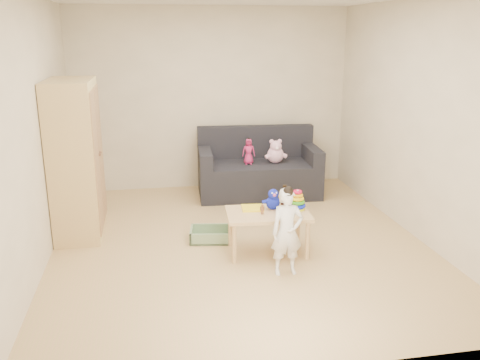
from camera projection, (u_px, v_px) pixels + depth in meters
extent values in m
plane|color=tan|center=(240.00, 243.00, 5.61)|extent=(4.50, 4.50, 0.00)
plane|color=beige|center=(212.00, 99.00, 7.37)|extent=(4.00, 0.00, 4.00)
plane|color=beige|center=(305.00, 191.00, 3.12)|extent=(4.00, 0.00, 4.00)
plane|color=beige|center=(36.00, 133.00, 4.90)|extent=(0.00, 4.50, 4.50)
plane|color=beige|center=(418.00, 121.00, 5.59)|extent=(0.00, 4.50, 4.50)
cube|color=#E4CD7D|center=(76.00, 159.00, 5.68)|extent=(0.49, 0.97, 1.75)
cube|color=black|center=(259.00, 179.00, 7.21)|extent=(1.73, 0.94, 0.47)
cube|color=#ECC582|center=(268.00, 232.00, 5.30)|extent=(0.89, 0.60, 0.45)
imported|color=white|center=(287.00, 233.00, 4.79)|extent=(0.31, 0.21, 0.83)
imported|color=#C32462|center=(249.00, 152.00, 7.01)|extent=(0.19, 0.14, 0.35)
cylinder|color=#E7F40C|center=(297.00, 208.00, 5.33)|extent=(0.17, 0.17, 0.02)
cylinder|color=silver|center=(297.00, 199.00, 5.30)|extent=(0.02, 0.02, 0.20)
torus|color=#0D20DD|center=(297.00, 205.00, 5.32)|extent=(0.18, 0.18, 0.04)
torus|color=#34A118|center=(297.00, 202.00, 5.31)|extent=(0.16, 0.16, 0.04)
torus|color=yellow|center=(297.00, 198.00, 5.30)|extent=(0.14, 0.14, 0.04)
torus|color=#F8AE0D|center=(297.00, 195.00, 5.29)|extent=(0.12, 0.12, 0.04)
torus|color=red|center=(298.00, 192.00, 5.28)|extent=(0.10, 0.10, 0.03)
cylinder|color=black|center=(285.00, 198.00, 5.42)|extent=(0.08, 0.08, 0.18)
cylinder|color=black|center=(285.00, 188.00, 5.39)|extent=(0.04, 0.04, 0.05)
cylinder|color=black|center=(285.00, 186.00, 5.38)|extent=(0.04, 0.04, 0.01)
cube|color=yellow|center=(252.00, 208.00, 5.34)|extent=(0.24, 0.24, 0.02)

